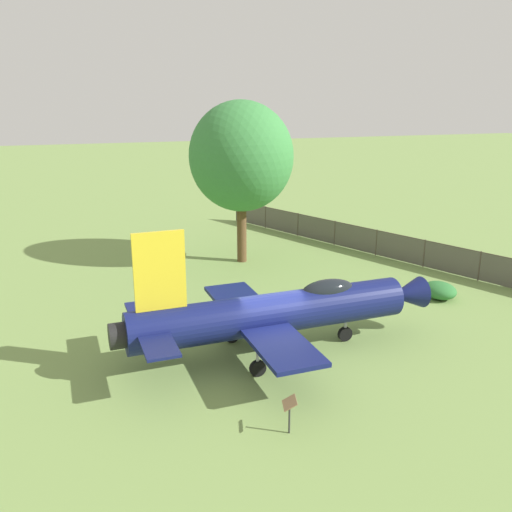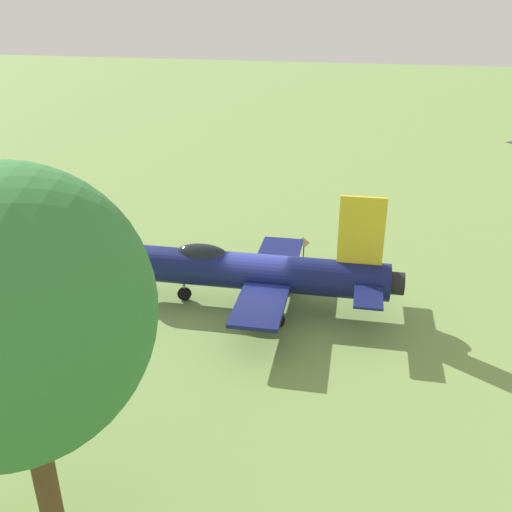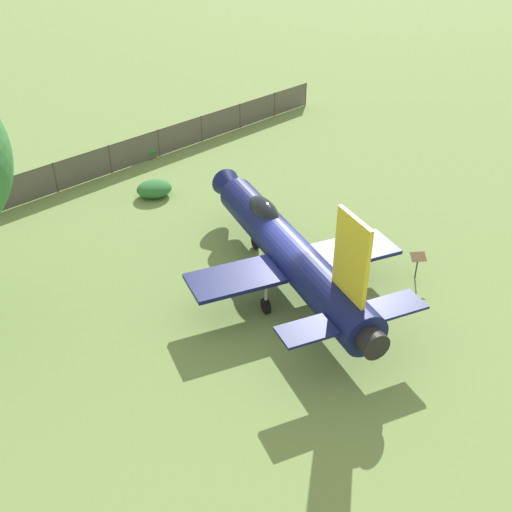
{
  "view_description": "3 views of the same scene",
  "coord_description": "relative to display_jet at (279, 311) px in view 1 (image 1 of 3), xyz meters",
  "views": [
    {
      "loc": [
        -18.28,
        6.46,
        9.69
      ],
      "look_at": [
        4.86,
        -0.96,
        2.5
      ],
      "focal_mm": 38.51,
      "sensor_mm": 36.0,
      "label": 1
    },
    {
      "loc": [
        20.89,
        4.85,
        12.22
      ],
      "look_at": [
        -0.53,
        -0.2,
        2.15
      ],
      "focal_mm": 39.93,
      "sensor_mm": 36.0,
      "label": 2
    },
    {
      "loc": [
        7.94,
        17.31,
        13.52
      ],
      "look_at": [
        1.48,
        0.29,
        2.0
      ],
      "focal_mm": 41.17,
      "sensor_mm": 36.0,
      "label": 3
    }
  ],
  "objects": [
    {
      "name": "shrub_near_fence",
      "position": [
        3.16,
        -9.58,
        -1.32
      ],
      "size": [
        1.79,
        1.54,
        0.8
      ],
      "color": "#2D7033",
      "rests_on": "ground_plane"
    },
    {
      "name": "perimeter_fence",
      "position": [
        6.27,
        -12.51,
        -0.85
      ],
      "size": [
        33.22,
        15.56,
        1.65
      ],
      "rotation": [
        0.0,
        0.0,
        6.72
      ],
      "color": "#4C4238",
      "rests_on": "ground_plane"
    },
    {
      "name": "shade_tree",
      "position": [
        12.13,
        -2.06,
        4.52
      ],
      "size": [
        6.3,
        5.97,
        9.41
      ],
      "color": "brown",
      "rests_on": "ground_plane"
    },
    {
      "name": "info_plaque",
      "position": [
        -5.11,
        1.54,
        -0.87
      ],
      "size": [
        0.68,
        0.53,
        1.14
      ],
      "color": "#333333",
      "rests_on": "ground_plane"
    },
    {
      "name": "display_jet",
      "position": [
        0.0,
        0.0,
        0.0
      ],
      "size": [
        8.41,
        12.9,
        5.24
      ],
      "rotation": [
        0.0,
        0.0,
        4.76
      ],
      "color": "#111951",
      "rests_on": "ground_plane"
    },
    {
      "name": "ground_plane",
      "position": [
        -0.02,
        0.35,
        -1.72
      ],
      "size": [
        200.0,
        200.0,
        0.0
      ],
      "primitive_type": "plane",
      "color": "#75934C"
    }
  ]
}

